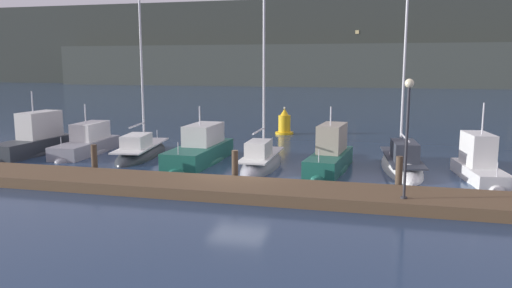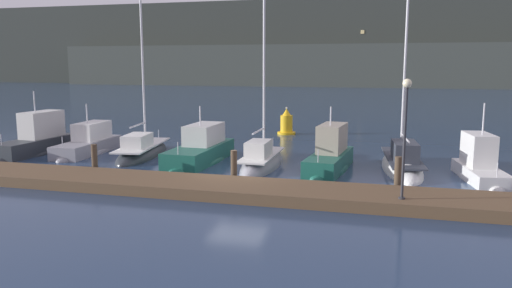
{
  "view_description": "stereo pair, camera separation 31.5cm",
  "coord_description": "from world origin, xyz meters",
  "px_view_note": "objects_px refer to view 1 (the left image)",
  "views": [
    {
      "loc": [
        6.12,
        -20.94,
        5.24
      ],
      "look_at": [
        0.0,
        3.24,
        1.2
      ],
      "focal_mm": 35.0,
      "sensor_mm": 36.0,
      "label": 1
    },
    {
      "loc": [
        6.42,
        -20.86,
        5.24
      ],
      "look_at": [
        0.0,
        3.24,
        1.2
      ],
      "focal_mm": 35.0,
      "sensor_mm": 36.0,
      "label": 2
    }
  ],
  "objects_px": {
    "motorboat_berth_1": "(35,145)",
    "sailboat_berth_7": "(401,166)",
    "rowboat_adrift": "(39,135)",
    "motorboat_berth_2": "(87,149)",
    "motorboat_berth_8": "(479,172)",
    "sailboat_berth_5": "(261,165)",
    "sailboat_berth_3": "(141,154)",
    "motorboat_berth_4": "(200,155)",
    "motorboat_berth_6": "(330,162)",
    "dock_lamppost": "(408,120)",
    "channel_buoy": "(284,124)"
  },
  "relations": [
    {
      "from": "motorboat_berth_1",
      "to": "motorboat_berth_2",
      "type": "relative_size",
      "value": 1.0
    },
    {
      "from": "sailboat_berth_5",
      "to": "sailboat_berth_7",
      "type": "xyz_separation_m",
      "value": [
        6.91,
        1.25,
        0.02
      ]
    },
    {
      "from": "motorboat_berth_1",
      "to": "channel_buoy",
      "type": "bearing_deg",
      "value": 42.82
    },
    {
      "from": "motorboat_berth_8",
      "to": "dock_lamppost",
      "type": "relative_size",
      "value": 1.16
    },
    {
      "from": "motorboat_berth_6",
      "to": "dock_lamppost",
      "type": "distance_m",
      "value": 7.66
    },
    {
      "from": "motorboat_berth_1",
      "to": "sailboat_berth_7",
      "type": "height_order",
      "value": "sailboat_berth_7"
    },
    {
      "from": "motorboat_berth_4",
      "to": "dock_lamppost",
      "type": "height_order",
      "value": "dock_lamppost"
    },
    {
      "from": "sailboat_berth_7",
      "to": "motorboat_berth_4",
      "type": "bearing_deg",
      "value": -176.34
    },
    {
      "from": "sailboat_berth_7",
      "to": "dock_lamppost",
      "type": "relative_size",
      "value": 2.71
    },
    {
      "from": "sailboat_berth_5",
      "to": "rowboat_adrift",
      "type": "height_order",
      "value": "sailboat_berth_5"
    },
    {
      "from": "sailboat_berth_5",
      "to": "motorboat_berth_1",
      "type": "bearing_deg",
      "value": 177.76
    },
    {
      "from": "sailboat_berth_7",
      "to": "motorboat_berth_2",
      "type": "bearing_deg",
      "value": 179.83
    },
    {
      "from": "motorboat_berth_4",
      "to": "sailboat_berth_5",
      "type": "bearing_deg",
      "value": -9.35
    },
    {
      "from": "motorboat_berth_6",
      "to": "rowboat_adrift",
      "type": "relative_size",
      "value": 1.8
    },
    {
      "from": "motorboat_berth_1",
      "to": "motorboat_berth_2",
      "type": "height_order",
      "value": "motorboat_berth_1"
    },
    {
      "from": "motorboat_berth_2",
      "to": "rowboat_adrift",
      "type": "distance_m",
      "value": 9.92
    },
    {
      "from": "channel_buoy",
      "to": "rowboat_adrift",
      "type": "bearing_deg",
      "value": -164.4
    },
    {
      "from": "motorboat_berth_1",
      "to": "motorboat_berth_6",
      "type": "distance_m",
      "value": 17.22
    },
    {
      "from": "motorboat_berth_1",
      "to": "motorboat_berth_2",
      "type": "distance_m",
      "value": 3.0
    },
    {
      "from": "motorboat_berth_2",
      "to": "motorboat_berth_8",
      "type": "xyz_separation_m",
      "value": [
        21.16,
        -1.41,
        0.06
      ]
    },
    {
      "from": "motorboat_berth_4",
      "to": "channel_buoy",
      "type": "xyz_separation_m",
      "value": [
        2.35,
        11.63,
        0.4
      ]
    },
    {
      "from": "sailboat_berth_3",
      "to": "motorboat_berth_8",
      "type": "height_order",
      "value": "sailboat_berth_3"
    },
    {
      "from": "sailboat_berth_5",
      "to": "motorboat_berth_6",
      "type": "distance_m",
      "value": 3.45
    },
    {
      "from": "motorboat_berth_1",
      "to": "sailboat_berth_5",
      "type": "distance_m",
      "value": 13.79
    },
    {
      "from": "motorboat_berth_2",
      "to": "sailboat_berth_5",
      "type": "relative_size",
      "value": 0.65
    },
    {
      "from": "sailboat_berth_7",
      "to": "channel_buoy",
      "type": "xyz_separation_m",
      "value": [
        -8.09,
        10.96,
        0.61
      ]
    },
    {
      "from": "dock_lamppost",
      "to": "channel_buoy",
      "type": "bearing_deg",
      "value": 113.37
    },
    {
      "from": "motorboat_berth_1",
      "to": "motorboat_berth_6",
      "type": "bearing_deg",
      "value": -1.25
    },
    {
      "from": "dock_lamppost",
      "to": "motorboat_berth_2",
      "type": "bearing_deg",
      "value": 157.17
    },
    {
      "from": "sailboat_berth_3",
      "to": "sailboat_berth_5",
      "type": "height_order",
      "value": "sailboat_berth_3"
    },
    {
      "from": "sailboat_berth_3",
      "to": "rowboat_adrift",
      "type": "distance_m",
      "value": 12.86
    },
    {
      "from": "motorboat_berth_1",
      "to": "sailboat_berth_5",
      "type": "xyz_separation_m",
      "value": [
        13.78,
        -0.54,
        -0.37
      ]
    },
    {
      "from": "sailboat_berth_3",
      "to": "motorboat_berth_4",
      "type": "xyz_separation_m",
      "value": [
        3.86,
        -0.75,
        0.23
      ]
    },
    {
      "from": "motorboat_berth_1",
      "to": "sailboat_berth_7",
      "type": "relative_size",
      "value": 0.52
    },
    {
      "from": "motorboat_berth_1",
      "to": "sailboat_berth_7",
      "type": "bearing_deg",
      "value": 1.97
    },
    {
      "from": "channel_buoy",
      "to": "motorboat_berth_8",
      "type": "bearing_deg",
      "value": -47.06
    },
    {
      "from": "channel_buoy",
      "to": "motorboat_berth_6",
      "type": "bearing_deg",
      "value": -69.03
    },
    {
      "from": "motorboat_berth_4",
      "to": "motorboat_berth_6",
      "type": "xyz_separation_m",
      "value": [
        6.97,
        -0.42,
        0.02
      ]
    },
    {
      "from": "motorboat_berth_1",
      "to": "rowboat_adrift",
      "type": "xyz_separation_m",
      "value": [
        -5.0,
        6.76,
        -0.5
      ]
    },
    {
      "from": "motorboat_berth_1",
      "to": "channel_buoy",
      "type": "relative_size",
      "value": 2.97
    },
    {
      "from": "motorboat_berth_4",
      "to": "rowboat_adrift",
      "type": "xyz_separation_m",
      "value": [
        -15.24,
        6.72,
        -0.37
      ]
    },
    {
      "from": "motorboat_berth_1",
      "to": "rowboat_adrift",
      "type": "distance_m",
      "value": 8.42
    },
    {
      "from": "motorboat_berth_8",
      "to": "dock_lamppost",
      "type": "height_order",
      "value": "dock_lamppost"
    },
    {
      "from": "motorboat_berth_1",
      "to": "sailboat_berth_5",
      "type": "relative_size",
      "value": 0.66
    },
    {
      "from": "motorboat_berth_2",
      "to": "sailboat_berth_5",
      "type": "distance_m",
      "value": 10.96
    },
    {
      "from": "motorboat_berth_6",
      "to": "channel_buoy",
      "type": "xyz_separation_m",
      "value": [
        -4.62,
        12.05,
        0.38
      ]
    },
    {
      "from": "sailboat_berth_3",
      "to": "dock_lamppost",
      "type": "height_order",
      "value": "sailboat_berth_3"
    },
    {
      "from": "motorboat_berth_8",
      "to": "rowboat_adrift",
      "type": "height_order",
      "value": "motorboat_berth_8"
    },
    {
      "from": "sailboat_berth_7",
      "to": "dock_lamppost",
      "type": "distance_m",
      "value": 8.01
    },
    {
      "from": "dock_lamppost",
      "to": "sailboat_berth_7",
      "type": "bearing_deg",
      "value": 88.63
    }
  ]
}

